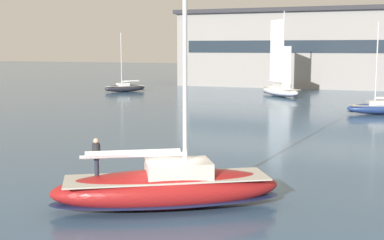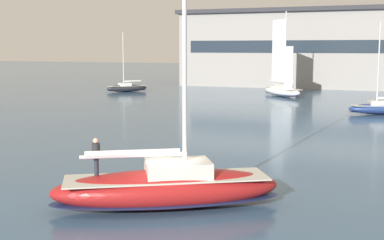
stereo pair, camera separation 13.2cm
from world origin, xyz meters
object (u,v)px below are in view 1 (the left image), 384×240
Objects in this scene: sailboat_moored_far_slip at (380,108)px; sailboat_main at (168,187)px; sailboat_moored_mid_channel at (280,90)px; sailboat_moored_outer_mooring at (125,88)px.

sailboat_main is at bearing -101.05° from sailboat_moored_far_slip.
sailboat_moored_mid_channel is 21.80m from sailboat_moored_far_slip.
sailboat_moored_mid_channel is (-6.59, 54.74, 0.02)m from sailboat_main.
sailboat_main reaches higher than sailboat_moored_mid_channel.
sailboat_moored_mid_channel is at bearing 130.03° from sailboat_moored_far_slip.
sailboat_main is 38.77m from sailboat_moored_far_slip.
sailboat_moored_mid_channel reaches higher than sailboat_moored_far_slip.
sailboat_moored_mid_channel reaches higher than sailboat_moored_outer_mooring.
sailboat_moored_far_slip is at bearing -22.22° from sailboat_moored_outer_mooring.
sailboat_moored_outer_mooring is at bearing -177.66° from sailboat_moored_mid_channel.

